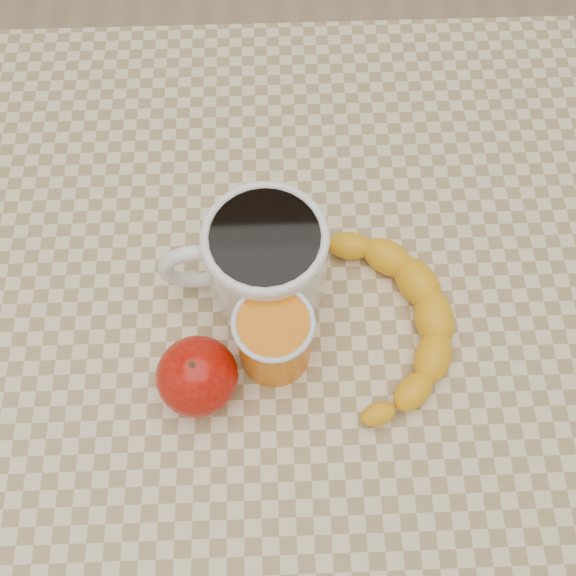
{
  "coord_description": "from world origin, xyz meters",
  "views": [
    {
      "loc": [
        -0.01,
        -0.28,
        1.39
      ],
      "look_at": [
        0.0,
        0.0,
        0.77
      ],
      "focal_mm": 40.0,
      "sensor_mm": 36.0,
      "label": 1
    }
  ],
  "objects_px": {
    "orange_juice_glass": "(274,338)",
    "banana": "(381,319)",
    "apple": "(197,376)",
    "table": "(288,324)",
    "coffee_mug": "(263,258)"
  },
  "relations": [
    {
      "from": "apple",
      "to": "coffee_mug",
      "type": "bearing_deg",
      "value": 60.22
    },
    {
      "from": "coffee_mug",
      "to": "banana",
      "type": "bearing_deg",
      "value": -25.32
    },
    {
      "from": "coffee_mug",
      "to": "apple",
      "type": "xyz_separation_m",
      "value": [
        -0.07,
        -0.12,
        -0.02
      ]
    },
    {
      "from": "table",
      "to": "coffee_mug",
      "type": "relative_size",
      "value": 4.48
    },
    {
      "from": "coffee_mug",
      "to": "table",
      "type": "bearing_deg",
      "value": -34.98
    },
    {
      "from": "table",
      "to": "orange_juice_glass",
      "type": "distance_m",
      "value": 0.15
    },
    {
      "from": "table",
      "to": "apple",
      "type": "bearing_deg",
      "value": -132.94
    },
    {
      "from": "orange_juice_glass",
      "to": "banana",
      "type": "bearing_deg",
      "value": 13.21
    },
    {
      "from": "apple",
      "to": "orange_juice_glass",
      "type": "bearing_deg",
      "value": 23.66
    },
    {
      "from": "apple",
      "to": "banana",
      "type": "bearing_deg",
      "value": 17.61
    },
    {
      "from": "table",
      "to": "apple",
      "type": "distance_m",
      "value": 0.18
    },
    {
      "from": "banana",
      "to": "apple",
      "type": "bearing_deg",
      "value": -169.47
    },
    {
      "from": "orange_juice_glass",
      "to": "apple",
      "type": "xyz_separation_m",
      "value": [
        -0.08,
        -0.03,
        -0.01
      ]
    },
    {
      "from": "orange_juice_glass",
      "to": "table",
      "type": "bearing_deg",
      "value": 76.4
    },
    {
      "from": "orange_juice_glass",
      "to": "banana",
      "type": "distance_m",
      "value": 0.12
    }
  ]
}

